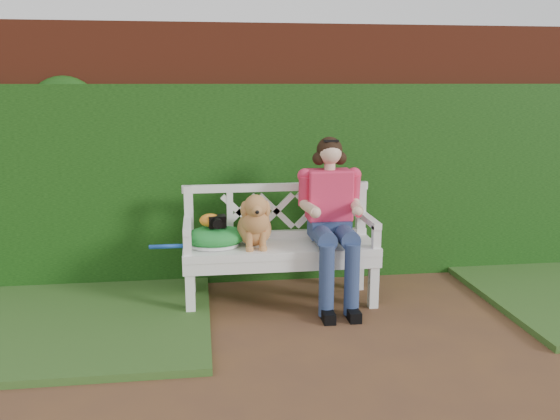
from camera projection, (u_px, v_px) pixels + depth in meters
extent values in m
plane|color=#523425|center=(386.00, 357.00, 3.77)|extent=(60.00, 60.00, 0.00)
cube|color=maroon|center=(326.00, 151.00, 5.37)|extent=(10.00, 0.30, 2.20)
cube|color=#255C18|center=(331.00, 182.00, 5.21)|extent=(10.00, 0.18, 1.70)
cube|color=#1F4419|center=(30.00, 319.00, 4.32)|extent=(2.60, 2.00, 0.05)
cube|color=black|center=(217.00, 221.00, 4.49)|extent=(0.14, 0.11, 0.09)
ellipsoid|color=orange|center=(210.00, 220.00, 4.50)|extent=(0.20, 0.17, 0.10)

